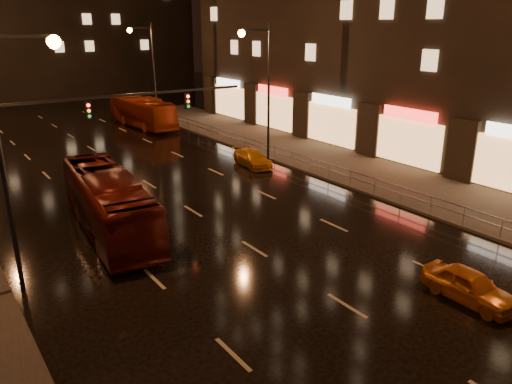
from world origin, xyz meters
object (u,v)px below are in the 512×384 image
Objects in this scene: bus_curb at (142,112)px; taxi_near at (470,286)px; taxi_far at (252,158)px; bus_red at (109,203)px.

bus_curb reaches higher than taxi_near.
bus_curb is 18.68m from taxi_far.
bus_red is at bearing 122.50° from taxi_near.
taxi_near is at bearing -94.69° from taxi_far.
bus_red is 2.71× the size of taxi_far.
bus_red is at bearing -148.59° from taxi_far.
taxi_near is 0.90× the size of taxi_far.
bus_curb is 2.91× the size of taxi_near.
taxi_far is at bearing 31.07° from bus_red.
bus_red is 27.32m from bus_curb.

